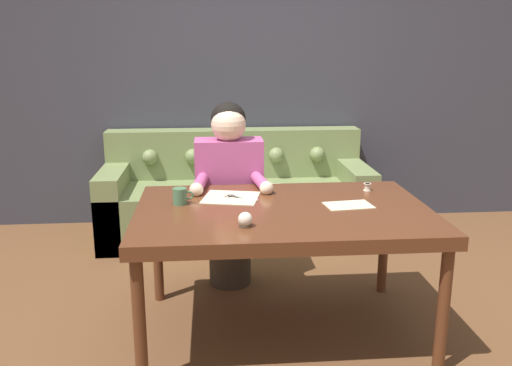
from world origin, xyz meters
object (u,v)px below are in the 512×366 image
Objects in this scene: couch at (236,199)px; scissors at (236,197)px; thread_spool at (367,187)px; mug at (180,196)px; person at (229,192)px; pin_cushion at (245,220)px; dining_table at (283,219)px.

couch is 11.72× the size of scissors.
thread_spool reaches higher than scissors.
mug reaches higher than thread_spool.
scissors is (0.02, -0.44, 0.09)m from person.
person is at bearing 92.58° from pin_cushion.
mug reaches higher than pin_cushion.
person is 0.89m from thread_spool.
pin_cushion reaches higher than thread_spool.
couch is 1.79× the size of person.
scissors is 4.13× the size of thread_spool.
pin_cushion reaches higher than dining_table.
couch is 19.27× the size of mug.
person is 0.63m from mug.
couch is 1.49m from scissors.
person reaches higher than scissors.
thread_spool is (0.81, -0.36, 0.11)m from person.
thread_spool is 0.96m from pin_cushion.
mug is at bearing 168.18° from dining_table.
mug is at bearing -117.52° from person.
couch is at bearing 96.03° from dining_table.
person is at bearing 111.62° from dining_table.
dining_table is 34.62× the size of thread_spool.
scissors is 0.50m from pin_cushion.
dining_table is 1.69m from couch.
couch is 1.59m from thread_spool.
person is at bearing 62.48° from mug.
couch is at bearing 118.13° from thread_spool.
pin_cushion is (0.02, -0.50, 0.03)m from scissors.
couch is 1.98m from pin_cushion.
dining_table is 0.71m from person.
dining_table is 8.38× the size of scissors.
couch reaches higher than scissors.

